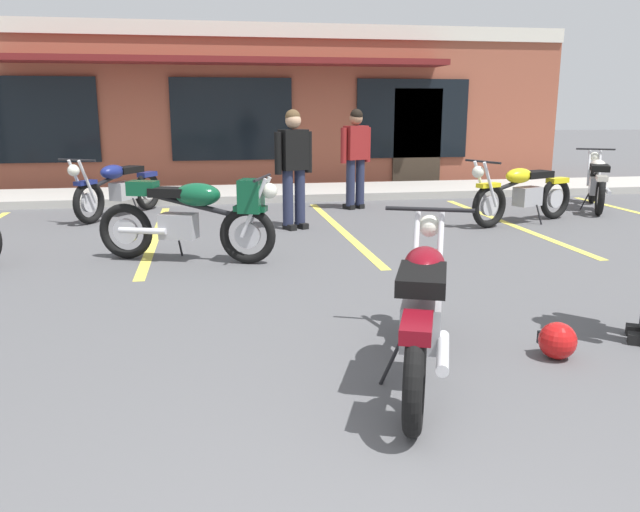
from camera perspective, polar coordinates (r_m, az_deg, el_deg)
The scene contains 12 objects.
ground_plane at distance 5.40m, azimuth -3.48°, elevation -5.32°, with size 80.00×80.00×0.00m, color #515154.
sidewalk_kerb at distance 12.53m, azimuth -7.37°, elevation 5.53°, with size 22.00×1.80×0.14m, color #A8A59E.
brick_storefront_building at distance 16.54m, azimuth -8.26°, elevation 13.01°, with size 14.82×6.22×3.41m.
painted_stall_lines at distance 8.99m, azimuth -6.22°, elevation 2.14°, with size 12.97×4.80×0.01m.
motorcycle_foreground_classic at distance 4.12m, azimuth 9.11°, elevation -4.62°, with size 1.07×2.01×0.98m.
motorcycle_red_sportbike at distance 7.28m, azimuth -11.10°, elevation 3.58°, with size 2.03×1.01×0.98m.
motorcycle_black_cruiser at distance 10.65m, azimuth -17.51°, elevation 5.83°, with size 1.34×1.87×0.98m.
motorcycle_silver_naked at distance 10.02m, azimuth 17.63°, elevation 5.40°, with size 2.00×1.08×0.98m.
motorcycle_green_cafe_racer at distance 11.93m, azimuth 23.45°, elevation 6.08°, with size 1.27×1.91×0.98m.
person_in_black_shirt at distance 10.91m, azimuth 3.19°, elevation 9.16°, with size 0.59×0.38×1.68m.
person_by_back_row at distance 9.09m, azimuth -2.37°, elevation 8.36°, with size 0.59×0.38×1.68m.
helmet_on_pavement at distance 4.76m, azimuth 20.38°, elevation -7.07°, with size 0.26×0.26×0.26m.
Camera 1 is at (-0.57, -1.57, 1.71)m, focal length 35.94 mm.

